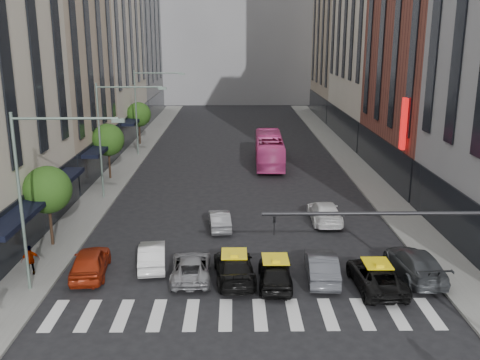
{
  "coord_description": "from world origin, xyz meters",
  "views": [
    {
      "loc": [
        -0.59,
        -20.95,
        12.56
      ],
      "look_at": [
        -0.22,
        10.83,
        4.0
      ],
      "focal_mm": 40.0,
      "sensor_mm": 36.0,
      "label": 1
    }
  ],
  "objects_px": {
    "car_red": "(90,262)",
    "car_white_front": "(152,255)",
    "bus": "(269,150)",
    "streetlamp_far": "(145,101)",
    "pedestrian_far": "(31,260)",
    "taxi_center": "(275,272)",
    "streetlamp_near": "(38,179)",
    "taxi_left": "(234,267)",
    "streetlamp_mid": "(111,126)"
  },
  "relations": [
    {
      "from": "bus",
      "to": "car_red",
      "type": "bearing_deg",
      "value": 67.91
    },
    {
      "from": "car_red",
      "to": "streetlamp_far",
      "type": "bearing_deg",
      "value": -92.52
    },
    {
      "from": "streetlamp_near",
      "to": "bus",
      "type": "distance_m",
      "value": 30.92
    },
    {
      "from": "streetlamp_mid",
      "to": "streetlamp_far",
      "type": "xyz_separation_m",
      "value": [
        0.0,
        16.0,
        0.0
      ]
    },
    {
      "from": "car_white_front",
      "to": "taxi_left",
      "type": "relative_size",
      "value": 0.83
    },
    {
      "from": "car_red",
      "to": "pedestrian_far",
      "type": "relative_size",
      "value": 2.73
    },
    {
      "from": "car_white_front",
      "to": "bus",
      "type": "bearing_deg",
      "value": -115.38
    },
    {
      "from": "car_red",
      "to": "car_white_front",
      "type": "height_order",
      "value": "car_red"
    },
    {
      "from": "taxi_left",
      "to": "car_red",
      "type": "bearing_deg",
      "value": -9.64
    },
    {
      "from": "streetlamp_far",
      "to": "taxi_left",
      "type": "distance_m",
      "value": 32.59
    },
    {
      "from": "streetlamp_mid",
      "to": "streetlamp_far",
      "type": "bearing_deg",
      "value": 90.0
    },
    {
      "from": "streetlamp_near",
      "to": "pedestrian_far",
      "type": "xyz_separation_m",
      "value": [
        -1.46,
        1.67,
        -4.93
      ]
    },
    {
      "from": "car_white_front",
      "to": "pedestrian_far",
      "type": "distance_m",
      "value": 6.44
    },
    {
      "from": "car_red",
      "to": "car_white_front",
      "type": "distance_m",
      "value": 3.36
    },
    {
      "from": "streetlamp_far",
      "to": "taxi_left",
      "type": "height_order",
      "value": "streetlamp_far"
    },
    {
      "from": "streetlamp_far",
      "to": "bus",
      "type": "relative_size",
      "value": 0.81
    },
    {
      "from": "car_white_front",
      "to": "taxi_left",
      "type": "height_order",
      "value": "taxi_left"
    },
    {
      "from": "streetlamp_near",
      "to": "streetlamp_far",
      "type": "xyz_separation_m",
      "value": [
        0.0,
        32.0,
        0.0
      ]
    },
    {
      "from": "taxi_left",
      "to": "taxi_center",
      "type": "relative_size",
      "value": 1.17
    },
    {
      "from": "bus",
      "to": "streetlamp_far",
      "type": "bearing_deg",
      "value": -16.59
    },
    {
      "from": "car_red",
      "to": "pedestrian_far",
      "type": "distance_m",
      "value": 3.13
    },
    {
      "from": "taxi_left",
      "to": "bus",
      "type": "xyz_separation_m",
      "value": [
        3.56,
        26.45,
        0.83
      ]
    },
    {
      "from": "streetlamp_mid",
      "to": "taxi_center",
      "type": "height_order",
      "value": "streetlamp_mid"
    },
    {
      "from": "car_red",
      "to": "taxi_center",
      "type": "height_order",
      "value": "car_red"
    },
    {
      "from": "car_red",
      "to": "streetlamp_mid",
      "type": "bearing_deg",
      "value": -88.99
    },
    {
      "from": "streetlamp_near",
      "to": "car_red",
      "type": "relative_size",
      "value": 2.01
    },
    {
      "from": "pedestrian_far",
      "to": "taxi_left",
      "type": "bearing_deg",
      "value": 154.23
    },
    {
      "from": "streetlamp_mid",
      "to": "car_red",
      "type": "height_order",
      "value": "streetlamp_mid"
    },
    {
      "from": "car_white_front",
      "to": "bus",
      "type": "height_order",
      "value": "bus"
    },
    {
      "from": "car_white_front",
      "to": "taxi_center",
      "type": "bearing_deg",
      "value": 153.16
    },
    {
      "from": "car_white_front",
      "to": "streetlamp_near",
      "type": "bearing_deg",
      "value": 24.21
    },
    {
      "from": "streetlamp_near",
      "to": "pedestrian_far",
      "type": "bearing_deg",
      "value": 131.29
    },
    {
      "from": "streetlamp_near",
      "to": "taxi_center",
      "type": "distance_m",
      "value": 12.69
    },
    {
      "from": "car_white_front",
      "to": "taxi_center",
      "type": "distance_m",
      "value": 7.15
    },
    {
      "from": "taxi_left",
      "to": "pedestrian_far",
      "type": "height_order",
      "value": "pedestrian_far"
    },
    {
      "from": "streetlamp_mid",
      "to": "taxi_center",
      "type": "relative_size",
      "value": 2.11
    },
    {
      "from": "streetlamp_near",
      "to": "car_white_front",
      "type": "height_order",
      "value": "streetlamp_near"
    },
    {
      "from": "streetlamp_near",
      "to": "car_red",
      "type": "bearing_deg",
      "value": 48.9
    },
    {
      "from": "car_white_front",
      "to": "pedestrian_far",
      "type": "bearing_deg",
      "value": 4.37
    },
    {
      "from": "taxi_center",
      "to": "streetlamp_far",
      "type": "bearing_deg",
      "value": -68.06
    },
    {
      "from": "streetlamp_far",
      "to": "taxi_left",
      "type": "relative_size",
      "value": 1.8
    },
    {
      "from": "taxi_left",
      "to": "pedestrian_far",
      "type": "xyz_separation_m",
      "value": [
        -10.92,
        0.42,
        0.25
      ]
    },
    {
      "from": "streetlamp_near",
      "to": "bus",
      "type": "bearing_deg",
      "value": 64.83
    },
    {
      "from": "taxi_center",
      "to": "taxi_left",
      "type": "bearing_deg",
      "value": -16.94
    },
    {
      "from": "pedestrian_far",
      "to": "car_white_front",
      "type": "bearing_deg",
      "value": 167.89
    },
    {
      "from": "car_white_front",
      "to": "taxi_left",
      "type": "bearing_deg",
      "value": 152.68
    },
    {
      "from": "streetlamp_near",
      "to": "pedestrian_far",
      "type": "relative_size",
      "value": 5.48
    },
    {
      "from": "streetlamp_far",
      "to": "pedestrian_far",
      "type": "bearing_deg",
      "value": -92.76
    },
    {
      "from": "streetlamp_near",
      "to": "streetlamp_mid",
      "type": "relative_size",
      "value": 1.0
    },
    {
      "from": "car_white_front",
      "to": "bus",
      "type": "distance_m",
      "value": 26.09
    }
  ]
}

